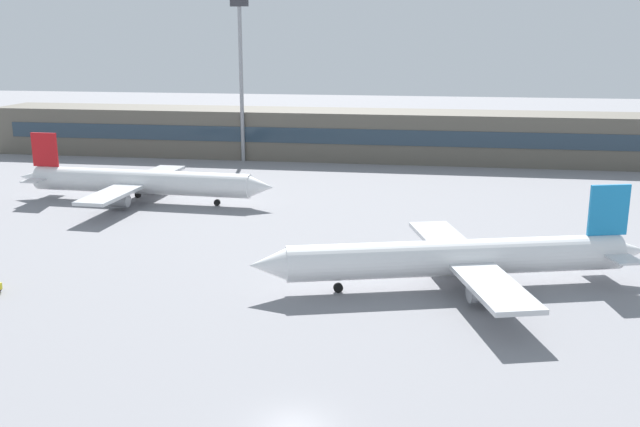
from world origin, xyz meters
TOP-DOWN VIEW (x-y plane):
  - ground_plane at (0.00, 40.00)m, footprint 400.00×400.00m
  - terminal_building at (0.00, 95.18)m, footprint 154.98×12.13m
  - airplane_near at (9.86, 26.07)m, footprint 37.02×26.34m
  - airplane_mid at (-32.24, 54.26)m, footprint 37.94×26.42m
  - floodlight_tower_west at (-27.23, 88.79)m, footprint 3.20×0.80m

SIDE VIEW (x-z plane):
  - ground_plane at x=0.00m, z-range 0.00..0.00m
  - airplane_near at x=9.86m, z-range -1.82..7.53m
  - airplane_mid at x=-32.24m, z-range -1.83..7.54m
  - terminal_building at x=0.00m, z-range 0.00..9.00m
  - floodlight_tower_west at x=-27.23m, z-range 2.07..30.94m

